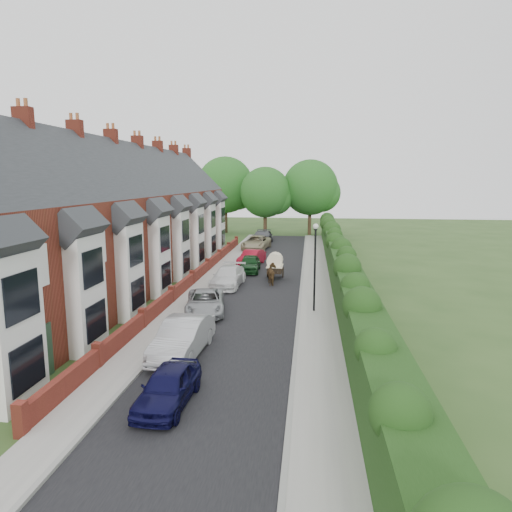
{
  "coord_description": "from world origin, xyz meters",
  "views": [
    {
      "loc": [
        3.08,
        -21.63,
        7.6
      ],
      "look_at": [
        -0.71,
        10.22,
        2.2
      ],
      "focal_mm": 32.0,
      "sensor_mm": 36.0,
      "label": 1
    }
  ],
  "objects_px": {
    "car_beige": "(256,243)",
    "horse": "(273,274)",
    "car_white": "(228,277)",
    "car_red": "(252,258)",
    "lamppost": "(315,256)",
    "car_silver_a": "(183,338)",
    "car_green": "(250,264)",
    "car_silver_b": "(205,302)",
    "car_grey": "(261,237)",
    "car_navy": "(168,386)",
    "car_black": "(266,235)",
    "horse_cart": "(275,264)"
  },
  "relations": [
    {
      "from": "car_navy",
      "to": "car_grey",
      "type": "bearing_deg",
      "value": 93.82
    },
    {
      "from": "car_red",
      "to": "car_grey",
      "type": "bearing_deg",
      "value": 105.58
    },
    {
      "from": "car_red",
      "to": "car_black",
      "type": "height_order",
      "value": "car_red"
    },
    {
      "from": "car_grey",
      "to": "horse",
      "type": "relative_size",
      "value": 2.74
    },
    {
      "from": "car_silver_a",
      "to": "car_black",
      "type": "xyz_separation_m",
      "value": [
        -0.0,
        38.15,
        -0.14
      ]
    },
    {
      "from": "car_silver_b",
      "to": "car_beige",
      "type": "height_order",
      "value": "car_beige"
    },
    {
      "from": "car_beige",
      "to": "horse",
      "type": "xyz_separation_m",
      "value": [
        3.18,
        -16.5,
        0.0
      ]
    },
    {
      "from": "car_silver_a",
      "to": "car_beige",
      "type": "bearing_deg",
      "value": 93.79
    },
    {
      "from": "lamppost",
      "to": "car_beige",
      "type": "height_order",
      "value": "lamppost"
    },
    {
      "from": "car_silver_a",
      "to": "car_red",
      "type": "xyz_separation_m",
      "value": [
        0.26,
        21.48,
        -0.12
      ]
    },
    {
      "from": "lamppost",
      "to": "car_silver_a",
      "type": "height_order",
      "value": "lamppost"
    },
    {
      "from": "car_white",
      "to": "car_red",
      "type": "bearing_deg",
      "value": 88.42
    },
    {
      "from": "car_beige",
      "to": "horse_cart",
      "type": "bearing_deg",
      "value": -71.83
    },
    {
      "from": "car_navy",
      "to": "car_black",
      "type": "relative_size",
      "value": 1.0
    },
    {
      "from": "car_red",
      "to": "car_black",
      "type": "xyz_separation_m",
      "value": [
        -0.26,
        16.67,
        -0.02
      ]
    },
    {
      "from": "horse",
      "to": "car_silver_b",
      "type": "bearing_deg",
      "value": 51.29
    },
    {
      "from": "car_white",
      "to": "car_black",
      "type": "xyz_separation_m",
      "value": [
        0.35,
        25.13,
        -0.06
      ]
    },
    {
      "from": "lamppost",
      "to": "car_navy",
      "type": "bearing_deg",
      "value": -113.39
    },
    {
      "from": "car_grey",
      "to": "car_black",
      "type": "height_order",
      "value": "car_grey"
    },
    {
      "from": "car_red",
      "to": "car_grey",
      "type": "height_order",
      "value": "car_grey"
    },
    {
      "from": "car_silver_a",
      "to": "car_black",
      "type": "distance_m",
      "value": 38.15
    },
    {
      "from": "car_beige",
      "to": "car_black",
      "type": "xyz_separation_m",
      "value": [
        0.4,
        7.6,
        -0.1
      ]
    },
    {
      "from": "car_white",
      "to": "car_black",
      "type": "relative_size",
      "value": 1.28
    },
    {
      "from": "car_silver_a",
      "to": "car_silver_b",
      "type": "relative_size",
      "value": 1.04
    },
    {
      "from": "lamppost",
      "to": "car_black",
      "type": "xyz_separation_m",
      "value": [
        -5.74,
        31.0,
        -2.64
      ]
    },
    {
      "from": "lamppost",
      "to": "car_beige",
      "type": "relative_size",
      "value": 0.95
    },
    {
      "from": "lamppost",
      "to": "horse",
      "type": "distance_m",
      "value": 7.92
    },
    {
      "from": "lamppost",
      "to": "car_red",
      "type": "distance_m",
      "value": 15.56
    },
    {
      "from": "car_black",
      "to": "horse_cart",
      "type": "bearing_deg",
      "value": -88.97
    },
    {
      "from": "car_silver_b",
      "to": "horse",
      "type": "bearing_deg",
      "value": 55.79
    },
    {
      "from": "car_green",
      "to": "car_red",
      "type": "relative_size",
      "value": 0.99
    },
    {
      "from": "car_white",
      "to": "car_green",
      "type": "distance_m",
      "value": 5.42
    },
    {
      "from": "lamppost",
      "to": "car_silver_b",
      "type": "bearing_deg",
      "value": -172.88
    },
    {
      "from": "car_navy",
      "to": "car_beige",
      "type": "height_order",
      "value": "car_beige"
    },
    {
      "from": "car_silver_b",
      "to": "car_red",
      "type": "relative_size",
      "value": 1.13
    },
    {
      "from": "car_red",
      "to": "horse",
      "type": "bearing_deg",
      "value": -58.36
    },
    {
      "from": "car_grey",
      "to": "horse",
      "type": "height_order",
      "value": "horse"
    },
    {
      "from": "car_black",
      "to": "car_red",
      "type": "bearing_deg",
      "value": -95.24
    },
    {
      "from": "car_grey",
      "to": "car_beige",
      "type": "bearing_deg",
      "value": -86.88
    },
    {
      "from": "car_silver_b",
      "to": "horse",
      "type": "distance_m",
      "value": 8.34
    },
    {
      "from": "car_silver_a",
      "to": "horse",
      "type": "height_order",
      "value": "car_silver_a"
    },
    {
      "from": "car_silver_a",
      "to": "car_red",
      "type": "relative_size",
      "value": 1.17
    },
    {
      "from": "car_green",
      "to": "car_red",
      "type": "xyz_separation_m",
      "value": [
        -0.24,
        3.11,
        -0.02
      ]
    },
    {
      "from": "car_silver_b",
      "to": "car_green",
      "type": "height_order",
      "value": "car_green"
    },
    {
      "from": "car_white",
      "to": "horse",
      "type": "height_order",
      "value": "horse"
    },
    {
      "from": "lamppost",
      "to": "car_navy",
      "type": "xyz_separation_m",
      "value": [
        -5.0,
        -11.56,
        -2.64
      ]
    },
    {
      "from": "car_black",
      "to": "car_white",
      "type": "bearing_deg",
      "value": -96.94
    },
    {
      "from": "car_navy",
      "to": "horse_cart",
      "type": "distance_m",
      "value": 20.5
    },
    {
      "from": "car_navy",
      "to": "lamppost",
      "type": "bearing_deg",
      "value": 68.77
    },
    {
      "from": "car_white",
      "to": "horse",
      "type": "bearing_deg",
      "value": 20.75
    }
  ]
}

